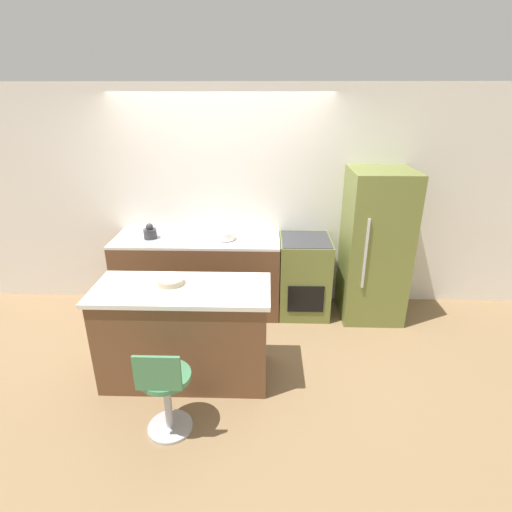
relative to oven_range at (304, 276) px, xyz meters
name	(u,v)px	position (x,y,z in m)	size (l,w,h in m)	color
ground_plane	(221,323)	(-0.97, -0.33, -0.47)	(14.00, 14.00, 0.00)	#8E704C
wall_back	(223,200)	(-0.97, 0.35, 0.83)	(8.00, 0.06, 2.60)	white
back_counter	(199,275)	(-1.26, 0.00, 0.00)	(1.92, 0.63, 0.93)	brown
kitchen_island	(185,333)	(-1.18, -1.25, 0.00)	(1.54, 0.66, 0.92)	brown
oven_range	(304,276)	(0.00, 0.00, 0.00)	(0.58, 0.64, 0.93)	olive
refrigerator	(375,246)	(0.78, -0.03, 0.40)	(0.69, 0.72, 1.73)	olive
stool_chair	(166,392)	(-1.20, -1.93, -0.08)	(0.40, 0.40, 0.81)	#B7B7BC
kettle	(150,232)	(-1.79, -0.02, 0.54)	(0.15, 0.15, 0.18)	#333338
mixing_bowl	(225,235)	(-0.93, -0.02, 0.51)	(0.24, 0.24, 0.09)	white
fruit_bowl	(171,281)	(-1.29, -1.18, 0.49)	(0.24, 0.24, 0.05)	#C1B28E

